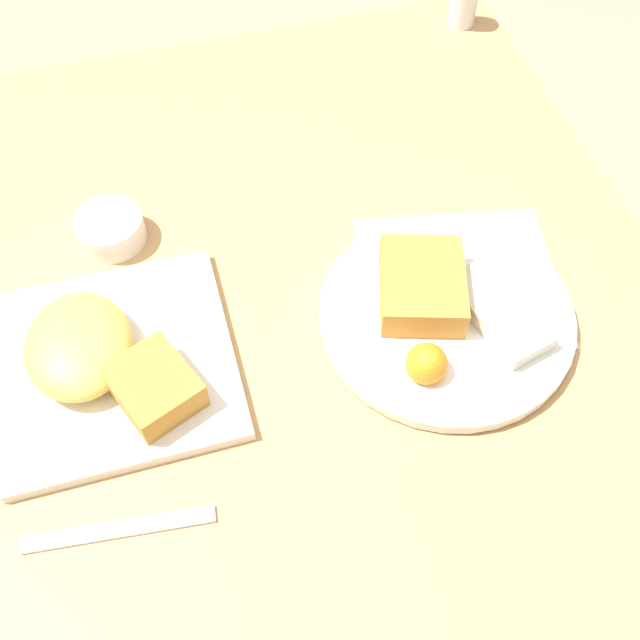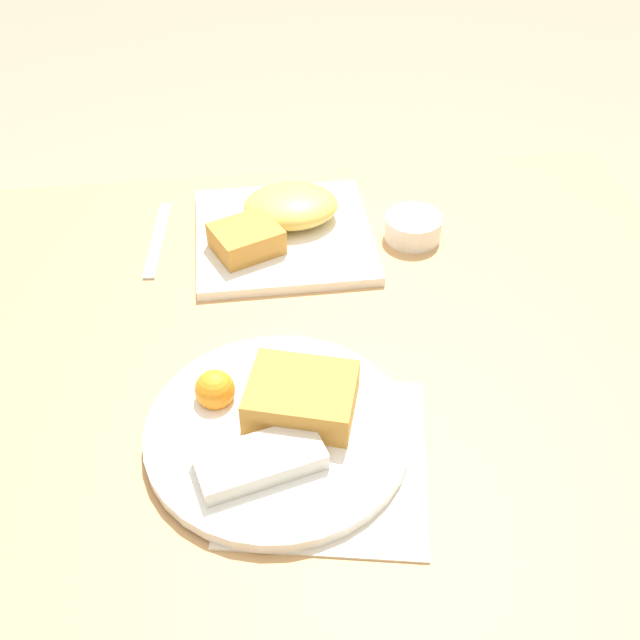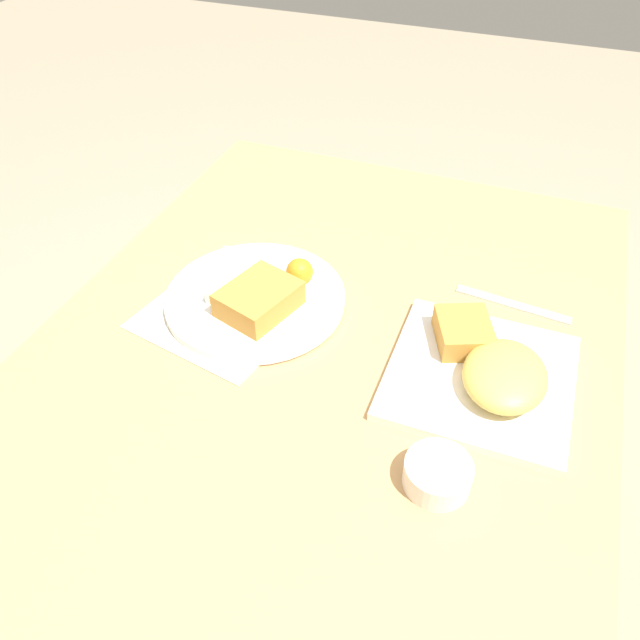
% 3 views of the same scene
% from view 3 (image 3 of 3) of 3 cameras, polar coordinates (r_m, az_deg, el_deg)
% --- Properties ---
extents(ground_plane, '(8.00, 8.00, 0.00)m').
position_cam_3_polar(ground_plane, '(1.55, 0.34, -22.75)').
color(ground_plane, gray).
extents(dining_table, '(1.08, 0.83, 0.77)m').
position_cam_3_polar(dining_table, '(0.98, 0.50, -5.59)').
color(dining_table, tan).
rests_on(dining_table, ground_plane).
extents(menu_card, '(0.24, 0.26, 0.00)m').
position_cam_3_polar(menu_card, '(0.97, -8.99, 0.44)').
color(menu_card, beige).
rests_on(menu_card, dining_table).
extents(plate_square_near, '(0.25, 0.25, 0.06)m').
position_cam_3_polar(plate_square_near, '(0.88, 15.03, -4.36)').
color(plate_square_near, white).
rests_on(plate_square_near, dining_table).
extents(plate_oval_far, '(0.28, 0.28, 0.05)m').
position_cam_3_polar(plate_oval_far, '(0.97, -5.83, 2.28)').
color(plate_oval_far, white).
rests_on(plate_oval_far, menu_card).
extents(sauce_ramekin, '(0.08, 0.08, 0.03)m').
position_cam_3_polar(sauce_ramekin, '(0.76, 10.70, -13.65)').
color(sauce_ramekin, white).
rests_on(sauce_ramekin, dining_table).
extents(butter_knife, '(0.03, 0.18, 0.00)m').
position_cam_3_polar(butter_knife, '(1.02, 17.19, 1.36)').
color(butter_knife, silver).
rests_on(butter_knife, dining_table).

